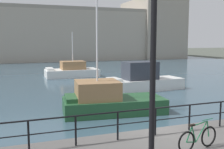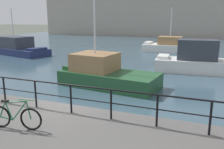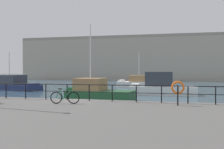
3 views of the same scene
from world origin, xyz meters
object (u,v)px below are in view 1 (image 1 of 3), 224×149
moored_green_narrowboat (143,80)px  moored_red_daysailer (108,101)px  moored_small_launch (72,71)px  parked_bicycle (198,138)px  quay_lamp_post (153,51)px  harbor_building (62,35)px

moored_green_narrowboat → moored_red_daysailer: 8.08m
moored_red_daysailer → moored_small_launch: bearing=-87.8°
moored_small_launch → parked_bicycle: bearing=87.8°
moored_red_daysailer → parked_bicycle: 7.88m
moored_green_narrowboat → moored_small_launch: moored_small_launch is taller
moored_green_narrowboat → moored_red_daysailer: moored_red_daysailer is taller
moored_red_daysailer → quay_lamp_post: bearing=82.2°
moored_red_daysailer → parked_bicycle: (0.36, -7.86, 0.35)m
moored_green_narrowboat → moored_small_launch: bearing=-74.6°
quay_lamp_post → moored_small_launch: bearing=81.5°
moored_red_daysailer → quay_lamp_post: (-2.67, -10.21, 3.37)m
moored_green_narrowboat → moored_red_daysailer: bearing=44.2°
harbor_building → parked_bicycle: harbor_building is taller
quay_lamp_post → harbor_building: bearing=81.7°
parked_bicycle → moored_small_launch: bearing=77.3°
harbor_building → moored_green_narrowboat: bearing=-90.5°
harbor_building → moored_small_launch: size_ratio=10.73×
moored_red_daysailer → parked_bicycle: bearing=99.5°
harbor_building → quay_lamp_post: harbor_building is taller
moored_red_daysailer → quay_lamp_post: moored_red_daysailer is taller
harbor_building → moored_red_daysailer: harbor_building is taller
harbor_building → moored_small_launch: harbor_building is taller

